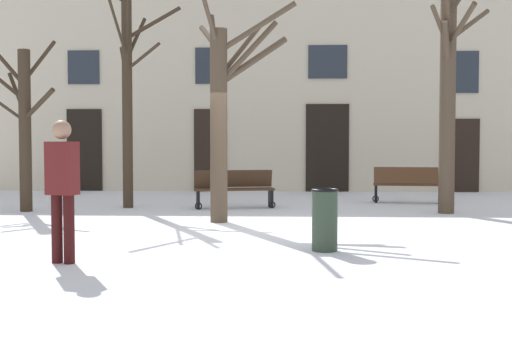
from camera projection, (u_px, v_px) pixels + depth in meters
The scene contains 10 objects.
ground_plane at pixel (251, 231), 11.10m from camera, with size 32.26×32.26×0.00m, color white.
building_facade at pixel (267, 76), 20.17m from camera, with size 20.16×0.60×7.26m.
tree_foreground at pixel (223, 106), 12.27m from camera, with size 2.05×2.09×4.53m.
tree_center at pixel (24, 122), 14.15m from camera, with size 2.21×1.24×3.89m.
tree_near_facade at pixel (127, 82), 14.90m from camera, with size 2.45×1.76×5.60m.
tree_right_of_center at pixel (448, 89), 13.69m from camera, with size 1.61×1.66×4.97m.
litter_bin at pixel (325, 220), 9.01m from camera, with size 0.39×0.39×0.89m.
bench_by_litter_bin at pixel (234, 188), 14.97m from camera, with size 1.93×0.85×0.90m.
bench_near_center_tree at pixel (410, 184), 16.19m from camera, with size 1.88×0.66×0.93m.
person_strolling at pixel (62, 183), 8.06m from camera, with size 0.43×0.31×1.83m.
Camera 1 is at (0.59, -11.02, 1.54)m, focal length 44.44 mm.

